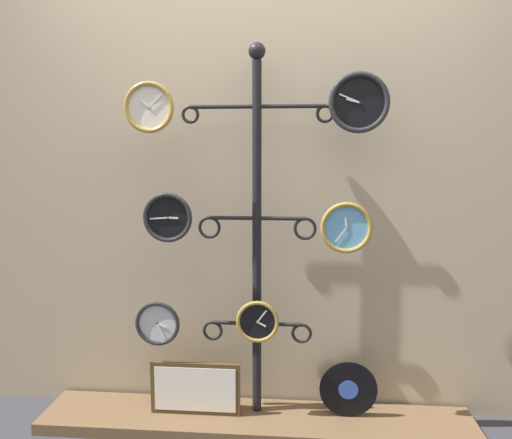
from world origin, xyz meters
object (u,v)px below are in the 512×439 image
Objects in this scene: clock_bottom_left at (158,323)px; vinyl_record at (348,390)px; clock_top_right at (359,103)px; clock_bottom_center at (258,321)px; clock_middle_right at (346,228)px; clock_top_left at (149,107)px; clock_middle_left at (168,217)px; display_stand at (257,291)px; picture_frame at (195,389)px.

clock_bottom_left is 1.02m from vinyl_record.
clock_top_right is 1.15m from clock_bottom_center.
clock_middle_right is 1.15× the size of clock_bottom_center.
clock_top_left reaches higher than clock_bottom_left.
clock_bottom_left is at bearing 159.15° from clock_middle_left.
clock_middle_left is 0.99× the size of clock_middle_right.
clock_top_left is 1.05× the size of clock_bottom_left.
vinyl_record is (0.47, -0.03, -0.49)m from display_stand.
clock_middle_left reaches higher than vinyl_record.
clock_top_right is 1.05m from clock_middle_left.
clock_top_right is (0.48, -0.09, 0.92)m from display_stand.
clock_top_left is 1.42m from picture_frame.
clock_middle_left is (0.08, 0.00, -0.52)m from clock_top_left.
vinyl_record is at bearing 7.11° from clock_bottom_center.
clock_bottom_center is (-0.42, 0.01, -0.47)m from clock_middle_right.
clock_middle_left is at bearing -179.52° from clock_middle_right.
clock_top_left is at bearing -178.77° from clock_top_right.
clock_bottom_left is 1.08× the size of clock_bottom_center.
clock_top_right is at bearing -10.26° from display_stand.
clock_middle_left is at bearing -20.85° from clock_bottom_left.
clock_middle_left is at bearing -177.80° from clock_bottom_center.
clock_middle_right reaches higher than vinyl_record.
clock_middle_left is 0.83× the size of vinyl_record.
clock_bottom_center is 0.73× the size of vinyl_record.
clock_top_left is 1.14× the size of clock_bottom_center.
clock_bottom_center is (0.51, -0.01, 0.03)m from clock_bottom_left.
display_stand is at bearing 176.20° from vinyl_record.
clock_bottom_center is at bearing -82.67° from display_stand.
clock_middle_right is at bearing -2.00° from picture_frame.
vinyl_record is at bearing 4.50° from clock_top_left.
picture_frame is (0.19, 0.04, -1.40)m from clock_top_left.
clock_top_right is 1.15× the size of clock_middle_left.
clock_bottom_center is at bearing -2.90° from picture_frame.
clock_middle_left is 0.67m from clock_bottom_center.
clock_bottom_left is 0.39m from picture_frame.
clock_bottom_left is 0.79× the size of vinyl_record.
clock_top_right is (0.97, 0.02, 0.02)m from clock_top_left.
vinyl_record is (0.96, 0.05, -0.33)m from clock_bottom_left.
clock_bottom_center is at bearing 2.15° from clock_top_left.
clock_bottom_center is (0.43, 0.02, -0.51)m from clock_middle_left.
clock_top_left is 0.83× the size of vinyl_record.
clock_bottom_left is at bearing 178.75° from clock_middle_right.
clock_middle_left is at bearing -166.11° from display_stand.
clock_middle_right is 0.63m from clock_bottom_center.
clock_middle_right is at bearing -1.25° from clock_bottom_left.
clock_middle_right is 1.07× the size of clock_bottom_left.
display_stand is 8.36× the size of clock_bottom_left.
clock_top_right is 1.62m from picture_frame.
clock_middle_right is at bearing 0.48° from clock_middle_left.
vinyl_record is (0.96, 0.08, -1.40)m from clock_top_left.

